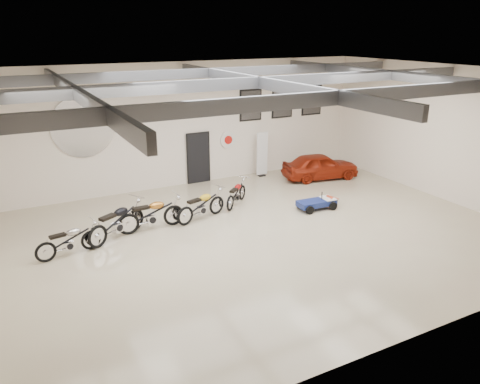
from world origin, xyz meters
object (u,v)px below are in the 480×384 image
motorcycle_black (117,221)px  vintage_car (320,166)px  banner_stand (262,155)px  motorcycle_silver (68,240)px  motorcycle_gold (151,213)px  go_kart (320,200)px  motorcycle_yellow (201,205)px  motorcycle_red (236,193)px

motorcycle_black → vintage_car: (9.35, 2.15, -0.01)m
banner_stand → motorcycle_silver: bearing=-155.6°
motorcycle_silver → vintage_car: (10.86, 2.66, 0.08)m
motorcycle_gold → go_kart: (6.00, -0.97, -0.25)m
motorcycle_silver → vintage_car: vintage_car is taller
banner_stand → motorcycle_yellow: size_ratio=0.96×
motorcycle_silver → motorcycle_gold: motorcycle_gold is taller
motorcycle_silver → vintage_car: 11.19m
motorcycle_black → motorcycle_yellow: size_ratio=1.10×
motorcycle_gold → motorcycle_black: bearing=-174.0°
motorcycle_red → vintage_car: bearing=-27.4°
banner_stand → motorcycle_gold: banner_stand is taller
motorcycle_silver → go_kart: bearing=-12.7°
motorcycle_silver → motorcycle_gold: 2.75m
go_kart → vintage_car: vintage_car is taller
motorcycle_black → go_kart: motorcycle_black is taller
motorcycle_red → motorcycle_yellow: bearing=160.3°
motorcycle_silver → motorcycle_black: bearing=8.0°
motorcycle_black → motorcycle_gold: (1.15, 0.17, -0.01)m
motorcycle_gold → vintage_car: motorcycle_gold is taller
motorcycle_red → motorcycle_gold: bearing=150.3°
banner_stand → go_kart: (-0.14, -4.45, -0.65)m
motorcycle_black → motorcycle_red: (4.62, 0.92, -0.12)m
banner_stand → motorcycle_black: banner_stand is taller
motorcycle_silver → go_kart: (8.66, -0.28, -0.17)m
go_kart → motorcycle_black: bearing=176.7°
motorcycle_red → go_kart: bearing=-76.1°
motorcycle_black → motorcycle_red: size_ratio=1.26×
go_kart → vintage_car: (2.20, 2.95, 0.25)m
go_kart → motorcycle_red: bearing=148.9°
motorcycle_yellow → go_kart: bearing=-31.8°
motorcycle_gold → motorcycle_yellow: bearing=-0.3°
motorcycle_black → go_kart: 7.20m
motorcycle_yellow → motorcycle_red: size_ratio=1.14×
motorcycle_black → motorcycle_red: motorcycle_black is taller
motorcycle_red → go_kart: motorcycle_red is taller
motorcycle_silver → motorcycle_gold: size_ratio=0.85×
motorcycle_black → motorcycle_yellow: motorcycle_black is taller
vintage_car → go_kart: bearing=153.7°
banner_stand → motorcycle_red: bearing=-135.3°
motorcycle_gold → vintage_car: (8.20, 1.98, -0.00)m
motorcycle_yellow → vintage_car: bearing=-1.5°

